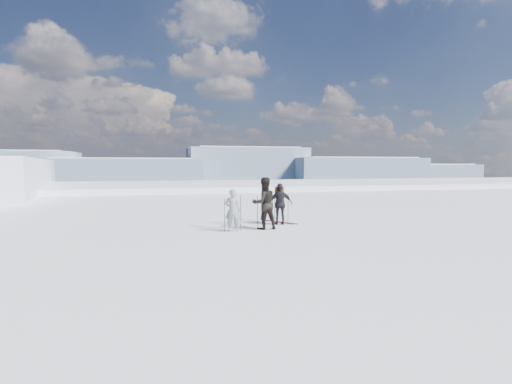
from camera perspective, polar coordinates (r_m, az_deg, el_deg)
lake_basin at (r=43.43m, az=-6.15°, el=-8.00°), size 820.00×820.00×71.62m
far_mountain_range at (r=468.32m, az=-9.51°, el=2.76°), size 770.00×110.00×53.00m
skier_grey at (r=14.93m, az=-3.35°, el=-2.62°), size 0.66×0.53×1.59m
skier_dark at (r=15.38m, az=1.15°, el=-1.63°), size 1.07×0.89×2.01m
skier_pack at (r=16.59m, az=3.50°, el=-1.73°), size 1.05×0.54×1.72m
backpack at (r=16.76m, az=3.36°, el=2.14°), size 0.39×0.25×0.50m
ski_poles at (r=15.55m, az=0.62°, el=-2.92°), size 2.88×1.18×1.36m
skis_loose at (r=17.31m, az=3.41°, el=-4.31°), size 1.14×1.49×0.03m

